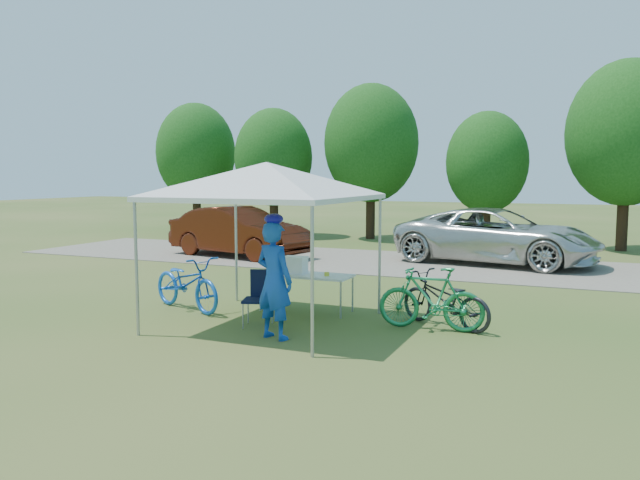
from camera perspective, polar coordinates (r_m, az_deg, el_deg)
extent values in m
plane|color=#2D5119|center=(10.72, -4.81, -7.62)|extent=(100.00, 100.00, 0.00)
cube|color=gray|center=(18.06, 7.23, -2.08)|extent=(24.00, 5.00, 0.02)
cylinder|color=#A5A5AA|center=(10.13, -16.43, -2.59)|extent=(0.05, 0.05, 2.10)
cylinder|color=#A5A5AA|center=(8.54, -0.71, -3.90)|extent=(0.05, 0.05, 2.10)
cylinder|color=#A5A5AA|center=(12.56, -7.67, -0.80)|extent=(0.05, 0.05, 2.10)
cylinder|color=#A5A5AA|center=(11.32, 5.47, -1.50)|extent=(0.05, 0.05, 2.10)
cube|color=silver|center=(10.43, -4.91, 3.88)|extent=(3.15, 3.15, 0.08)
pyramid|color=silver|center=(10.43, -4.94, 7.13)|extent=(4.53, 4.53, 0.55)
cylinder|color=#382314|center=(28.17, -11.19, 2.63)|extent=(0.36, 0.36, 1.89)
ellipsoid|color=#144711|center=(28.15, -11.30, 7.85)|extent=(3.46, 3.46, 4.32)
cylinder|color=#382314|center=(25.86, -4.23, 2.28)|extent=(0.36, 0.36, 1.75)
ellipsoid|color=#144711|center=(25.82, -4.27, 7.55)|extent=(3.20, 3.20, 4.00)
cylinder|color=#382314|center=(24.84, 4.63, 2.46)|extent=(0.36, 0.36, 2.03)
ellipsoid|color=#144711|center=(24.82, 4.69, 8.82)|extent=(3.71, 3.71, 4.64)
cylinder|color=#382314|center=(23.60, 14.88, 1.58)|extent=(0.36, 0.36, 1.61)
ellipsoid|color=#144711|center=(23.55, 15.02, 6.89)|extent=(2.94, 2.94, 3.68)
cylinder|color=#382314|center=(23.06, 25.92, 1.70)|extent=(0.36, 0.36, 2.10)
ellipsoid|color=#144711|center=(23.06, 26.24, 8.78)|extent=(3.84, 3.84, 4.80)
cube|color=white|center=(11.51, -1.26, -3.22)|extent=(1.69, 0.71, 0.04)
cylinder|color=#A5A5AA|center=(11.66, -5.47, -4.87)|extent=(0.04, 0.04, 0.66)
cylinder|color=#A5A5AA|center=(10.99, 1.90, -5.51)|extent=(0.04, 0.04, 0.66)
cylinder|color=#A5A5AA|center=(12.18, -4.11, -4.39)|extent=(0.04, 0.04, 0.66)
cylinder|color=#A5A5AA|center=(11.54, 3.00, -4.96)|extent=(0.04, 0.04, 0.66)
cube|color=black|center=(10.47, -5.71, -5.50)|extent=(0.59, 0.59, 0.04)
cube|color=black|center=(10.62, -5.12, -3.95)|extent=(0.46, 0.19, 0.47)
cylinder|color=#A5A5AA|center=(10.44, -7.27, -6.84)|extent=(0.02, 0.02, 0.42)
cylinder|color=#A5A5AA|center=(10.24, -5.24, -7.07)|extent=(0.02, 0.02, 0.42)
cylinder|color=#A5A5AA|center=(10.80, -6.14, -6.40)|extent=(0.02, 0.02, 0.42)
cylinder|color=#A5A5AA|center=(10.60, -4.15, -6.61)|extent=(0.02, 0.02, 0.42)
cube|color=white|center=(11.58, -2.30, -2.38)|extent=(0.42, 0.28, 0.28)
cube|color=white|center=(11.56, -2.30, -1.61)|extent=(0.43, 0.30, 0.04)
cylinder|color=yellow|center=(11.28, 0.62, -3.13)|extent=(0.09, 0.09, 0.07)
imported|color=#1546AE|center=(9.58, -4.20, -3.70)|extent=(0.75, 0.59, 1.82)
imported|color=blue|center=(11.93, -12.08, -3.84)|extent=(2.06, 1.34, 1.02)
imported|color=#1B7D46|center=(10.32, 10.12, -5.28)|extent=(1.75, 0.57, 1.04)
imported|color=black|center=(10.56, 11.34, -5.37)|extent=(1.85, 1.29, 0.92)
imported|color=silver|center=(18.37, 15.87, 0.37)|extent=(6.00, 3.52, 1.57)
imported|color=#4A1A0C|center=(19.41, -7.46, 0.77)|extent=(4.86, 2.53, 1.52)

